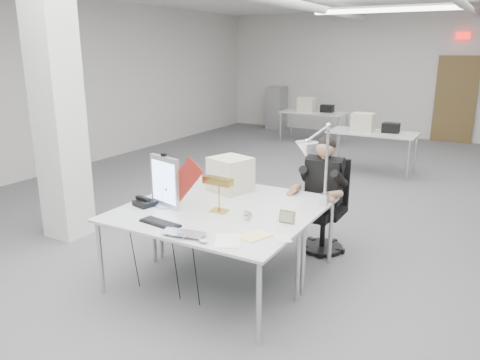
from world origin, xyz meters
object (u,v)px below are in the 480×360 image
object	(u,v)px
architect_lamp	(318,167)
beige_monitor	(231,174)
office_chair	(324,208)
monitor	(165,182)
laptop	(180,236)
desk_phone	(145,203)
desk_main	(197,223)
bankers_lamp	(219,195)
seated_person	(324,176)

from	to	relation	value
architect_lamp	beige_monitor	bearing A→B (deg)	-170.69
office_chair	monitor	bearing A→B (deg)	-131.59
laptop	desk_phone	bearing A→B (deg)	138.37
architect_lamp	monitor	bearing A→B (deg)	-137.17
desk_main	desk_phone	size ratio (longest dim) A/B	9.20
desk_main	architect_lamp	world-z (taller)	architect_lamp
monitor	beige_monitor	bearing A→B (deg)	84.13
bankers_lamp	office_chair	bearing A→B (deg)	67.24
seated_person	architect_lamp	world-z (taller)	architect_lamp
desk_phone	bankers_lamp	bearing A→B (deg)	31.60
monitor	beige_monitor	distance (m)	0.83
desk_phone	beige_monitor	world-z (taller)	beige_monitor
desk_main	office_chair	size ratio (longest dim) A/B	1.75
monitor	beige_monitor	world-z (taller)	monitor
desk_main	desk_phone	world-z (taller)	desk_phone
bankers_lamp	beige_monitor	distance (m)	0.69
laptop	bankers_lamp	distance (m)	0.73
monitor	architect_lamp	size ratio (longest dim) A/B	0.57
laptop	beige_monitor	distance (m)	1.41
desk_phone	architect_lamp	bearing A→B (deg)	38.06
office_chair	monitor	xyz separation A→B (m)	(-1.16, -1.38, 0.49)
desk_main	laptop	distance (m)	0.39
desk_main	laptop	world-z (taller)	laptop
monitor	architect_lamp	world-z (taller)	architect_lamp
desk_main	monitor	world-z (taller)	monitor
seated_person	laptop	distance (m)	2.00
desk_main	beige_monitor	world-z (taller)	beige_monitor
seated_person	laptop	bearing A→B (deg)	-107.53
seated_person	architect_lamp	distance (m)	0.86
seated_person	desk_phone	xyz separation A→B (m)	(-1.35, -1.42, -0.12)
monitor	beige_monitor	size ratio (longest dim) A/B	1.29
desk_main	beige_monitor	bearing A→B (deg)	102.62
laptop	architect_lamp	bearing A→B (deg)	46.91
office_chair	seated_person	distance (m)	0.39
laptop	architect_lamp	xyz separation A→B (m)	(0.75, 1.14, 0.43)
desk_main	laptop	xyz separation A→B (m)	(0.10, -0.38, 0.03)
desk_phone	architect_lamp	world-z (taller)	architect_lamp
seated_person	desk_main	bearing A→B (deg)	-114.45
seated_person	bankers_lamp	xyz separation A→B (m)	(-0.61, -1.21, 0.02)
office_chair	seated_person	bearing A→B (deg)	-91.65
laptop	bankers_lamp	bearing A→B (deg)	85.30
office_chair	laptop	distance (m)	2.06
laptop	beige_monitor	size ratio (longest dim) A/B	0.96
desk_main	monitor	size ratio (longest dim) A/B	3.55
desk_main	architect_lamp	size ratio (longest dim) A/B	2.01
laptop	bankers_lamp	xyz separation A→B (m)	(-0.06, 0.71, 0.15)
laptop	bankers_lamp	world-z (taller)	bankers_lamp
monitor	desk_phone	world-z (taller)	monitor
desk_main	office_chair	distance (m)	1.73
office_chair	seated_person	xyz separation A→B (m)	(0.00, -0.05, 0.38)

